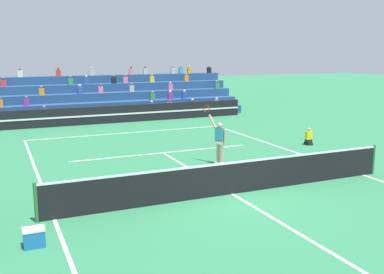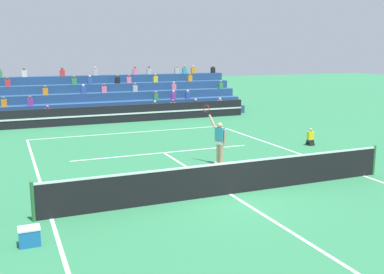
{
  "view_description": "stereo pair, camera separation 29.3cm",
  "coord_description": "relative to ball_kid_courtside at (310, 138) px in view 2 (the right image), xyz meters",
  "views": [
    {
      "loc": [
        -6.74,
        -12.07,
        4.52
      ],
      "look_at": [
        0.41,
        4.12,
        1.1
      ],
      "focal_mm": 42.0,
      "sensor_mm": 36.0,
      "label": 1
    },
    {
      "loc": [
        -6.47,
        -12.18,
        4.52
      ],
      "look_at": [
        0.41,
        4.12,
        1.1
      ],
      "focal_mm": 42.0,
      "sensor_mm": 36.0,
      "label": 2
    }
  ],
  "objects": [
    {
      "name": "ground_plane",
      "position": [
        -7.09,
        -5.21,
        -0.33
      ],
      "size": [
        120.0,
        120.0,
        0.0
      ],
      "primitive_type": "plane",
      "color": "#2D7A4C"
    },
    {
      "name": "equipment_cooler",
      "position": [
        -13.23,
        -6.77,
        -0.1
      ],
      "size": [
        0.5,
        0.38,
        0.45
      ],
      "color": "#1E66B2",
      "rests_on": "ground"
    },
    {
      "name": "court_lines",
      "position": [
        -7.09,
        -5.21,
        -0.33
      ],
      "size": [
        11.1,
        23.9,
        0.01
      ],
      "color": "white",
      "rests_on": "ground"
    },
    {
      "name": "tennis_player",
      "position": [
        -5.73,
        -1.64,
        0.65
      ],
      "size": [
        0.61,
        1.04,
        2.43
      ],
      "color": "tan",
      "rests_on": "ground"
    },
    {
      "name": "bleacher_stand",
      "position": [
        -7.09,
        14.25,
        0.69
      ],
      "size": [
        19.62,
        4.75,
        3.38
      ],
      "color": "navy",
      "rests_on": "ground"
    },
    {
      "name": "tennis_net",
      "position": [
        -7.09,
        -5.21,
        0.21
      ],
      "size": [
        12.0,
        0.1,
        1.1
      ],
      "color": "#2D6B38",
      "rests_on": "ground"
    },
    {
      "name": "ball_kid_courtside",
      "position": [
        0.0,
        0.0,
        0.0
      ],
      "size": [
        0.3,
        0.36,
        0.84
      ],
      "color": "black",
      "rests_on": "ground"
    },
    {
      "name": "sponsor_banner_wall",
      "position": [
        -7.09,
        10.45,
        0.22
      ],
      "size": [
        18.0,
        0.26,
        1.1
      ],
      "color": "black",
      "rests_on": "ground"
    },
    {
      "name": "tennis_ball",
      "position": [
        -4.11,
        0.64,
        -0.3
      ],
      "size": [
        0.07,
        0.07,
        0.07
      ],
      "primitive_type": "sphere",
      "color": "#C6DB33",
      "rests_on": "ground"
    }
  ]
}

